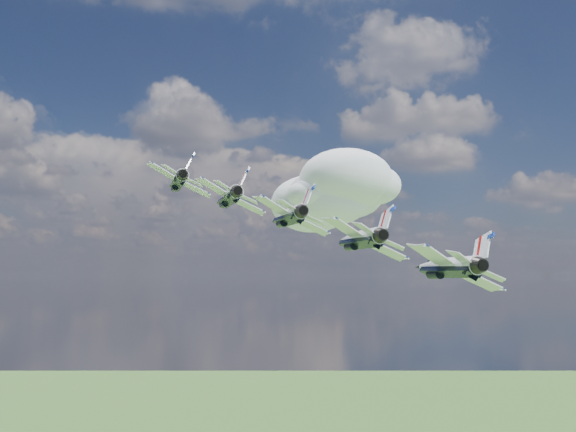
# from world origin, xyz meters

# --- Properties ---
(cloud_far) EXTENTS (53.11, 41.73, 20.86)m
(cloud_far) POSITION_xyz_m (23.53, 193.45, 180.44)
(cloud_far) COLOR white
(jet_0) EXTENTS (15.50, 18.11, 8.80)m
(jet_0) POSITION_xyz_m (-11.51, 32.05, 161.95)
(jet_0) COLOR white
(jet_1) EXTENTS (15.50, 18.11, 8.80)m
(jet_1) POSITION_xyz_m (-2.50, 25.08, 158.49)
(jet_1) COLOR white
(jet_2) EXTENTS (15.50, 18.11, 8.80)m
(jet_2) POSITION_xyz_m (6.52, 18.11, 155.02)
(jet_2) COLOR white
(jet_3) EXTENTS (15.50, 18.11, 8.80)m
(jet_3) POSITION_xyz_m (15.53, 11.15, 151.55)
(jet_3) COLOR silver
(jet_4) EXTENTS (15.50, 18.11, 8.80)m
(jet_4) POSITION_xyz_m (24.55, 4.18, 148.09)
(jet_4) COLOR white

